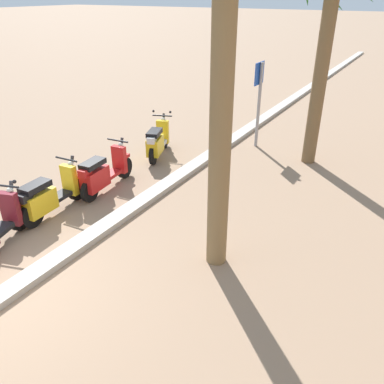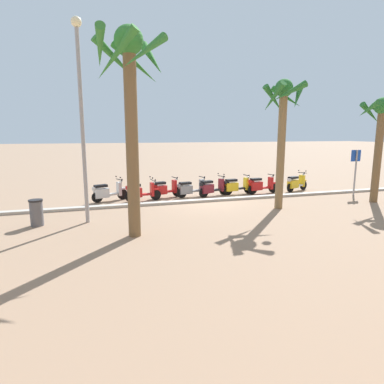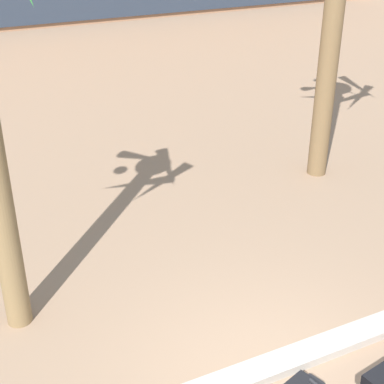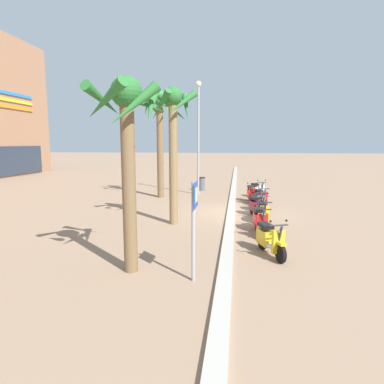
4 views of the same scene
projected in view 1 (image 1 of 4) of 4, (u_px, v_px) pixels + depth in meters
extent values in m
cube|color=#ADA89E|center=(0.00, 298.00, 5.79)|extent=(60.00, 0.36, 0.12)
cylinder|color=black|center=(165.00, 139.00, 11.35)|extent=(0.52, 0.27, 0.52)
cylinder|color=black|center=(153.00, 155.00, 10.28)|extent=(0.52, 0.27, 0.52)
cube|color=silver|center=(160.00, 144.00, 10.83)|extent=(0.66, 0.47, 0.08)
cube|color=gold|center=(155.00, 145.00, 10.39)|extent=(0.75, 0.53, 0.45)
cube|color=black|center=(154.00, 133.00, 10.20)|extent=(0.67, 0.49, 0.12)
cube|color=gold|center=(163.00, 132.00, 11.06)|extent=(0.25, 0.37, 0.66)
cube|color=gold|center=(164.00, 130.00, 11.21)|extent=(0.36, 0.26, 0.08)
cylinder|color=#333338|center=(163.00, 126.00, 11.06)|extent=(0.29, 0.16, 0.69)
cylinder|color=black|center=(162.00, 116.00, 10.84)|extent=(0.23, 0.54, 0.04)
sphere|color=white|center=(163.00, 119.00, 10.99)|extent=(0.12, 0.12, 0.12)
cube|color=silver|center=(152.00, 140.00, 10.01)|extent=(0.29, 0.27, 0.16)
sphere|color=black|center=(153.00, 111.00, 10.81)|extent=(0.07, 0.07, 0.07)
sphere|color=black|center=(170.00, 112.00, 10.73)|extent=(0.07, 0.07, 0.07)
cylinder|color=black|center=(125.00, 168.00, 9.54)|extent=(0.53, 0.15, 0.52)
cylinder|color=black|center=(90.00, 190.00, 8.45)|extent=(0.53, 0.15, 0.52)
cube|color=red|center=(109.00, 175.00, 9.01)|extent=(0.63, 0.34, 0.08)
cube|color=red|center=(95.00, 179.00, 8.54)|extent=(0.71, 0.39, 0.46)
cube|color=black|center=(93.00, 164.00, 8.36)|extent=(0.63, 0.36, 0.12)
cube|color=red|center=(119.00, 159.00, 9.26)|extent=(0.17, 0.35, 0.66)
cube|color=red|center=(124.00, 157.00, 9.40)|extent=(0.33, 0.19, 0.08)
cylinder|color=#333338|center=(121.00, 152.00, 9.25)|extent=(0.29, 0.10, 0.69)
cylinder|color=black|center=(118.00, 141.00, 9.04)|extent=(0.10, 0.56, 0.04)
sphere|color=white|center=(121.00, 145.00, 9.19)|extent=(0.12, 0.12, 0.12)
cube|color=red|center=(85.00, 173.00, 8.18)|extent=(0.26, 0.22, 0.16)
cylinder|color=black|center=(77.00, 189.00, 8.53)|extent=(0.53, 0.14, 0.52)
cylinder|color=black|center=(32.00, 215.00, 7.52)|extent=(0.53, 0.14, 0.52)
cube|color=black|center=(57.00, 197.00, 8.04)|extent=(0.62, 0.32, 0.08)
cube|color=gold|center=(39.00, 202.00, 7.62)|extent=(0.70, 0.37, 0.44)
cube|color=black|center=(35.00, 187.00, 7.44)|extent=(0.62, 0.34, 0.12)
cube|color=gold|center=(69.00, 180.00, 8.26)|extent=(0.16, 0.35, 0.66)
cube|color=gold|center=(75.00, 177.00, 8.40)|extent=(0.33, 0.18, 0.08)
cylinder|color=#333338|center=(71.00, 172.00, 8.25)|extent=(0.29, 0.09, 0.69)
cylinder|color=black|center=(66.00, 159.00, 8.04)|extent=(0.08, 0.56, 0.04)
sphere|color=white|center=(71.00, 164.00, 8.18)|extent=(0.12, 0.12, 0.12)
cube|color=black|center=(25.00, 197.00, 7.26)|extent=(0.25, 0.22, 0.16)
cylinder|color=black|center=(20.00, 217.00, 7.45)|extent=(0.53, 0.25, 0.52)
cube|color=maroon|center=(10.00, 209.00, 7.16)|extent=(0.24, 0.37, 0.66)
cube|color=maroon|center=(16.00, 204.00, 7.32)|extent=(0.35, 0.25, 0.08)
cylinder|color=#333338|center=(11.00, 199.00, 7.16)|extent=(0.29, 0.15, 0.69)
cylinder|color=black|center=(5.00, 186.00, 6.95)|extent=(0.21, 0.55, 0.04)
sphere|color=white|center=(10.00, 190.00, 7.10)|extent=(0.12, 0.12, 0.12)
sphere|color=black|center=(14.00, 182.00, 6.83)|extent=(0.07, 0.07, 0.07)
cylinder|color=#939399|center=(259.00, 106.00, 11.06)|extent=(0.09, 0.09, 2.40)
cube|color=#1947B7|center=(259.00, 73.00, 10.68)|extent=(0.60, 0.03, 0.60)
cube|color=white|center=(259.00, 73.00, 10.68)|extent=(0.33, 0.01, 0.33)
cylinder|color=brown|center=(320.00, 76.00, 9.52)|extent=(0.35, 0.35, 4.50)
cylinder|color=olive|center=(221.00, 115.00, 5.53)|extent=(0.34, 0.34, 5.10)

